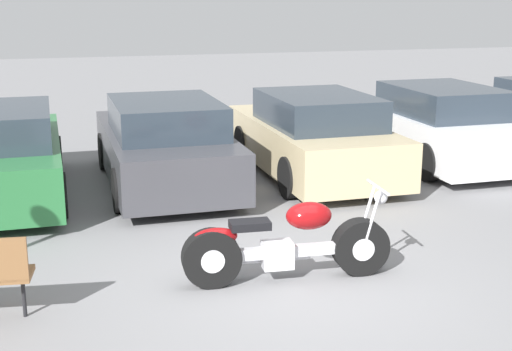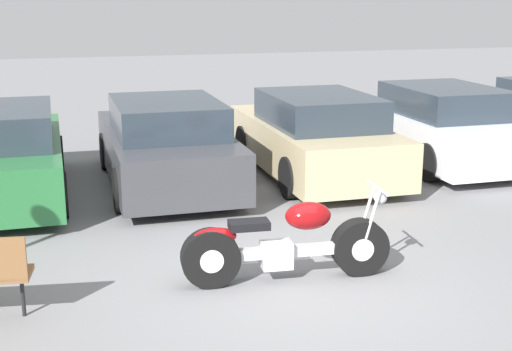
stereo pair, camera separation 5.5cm
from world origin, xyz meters
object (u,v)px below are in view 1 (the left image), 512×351
object	(u,v)px
parked_car_champagne	(313,136)
parked_car_dark_grey	(165,145)
motorcycle	(286,244)
parked_car_white	(436,126)

from	to	relation	value
parked_car_champagne	parked_car_dark_grey	bearing A→B (deg)	-179.97
motorcycle	parked_car_champagne	xyz separation A→B (m)	(1.98, 4.41, 0.26)
parked_car_dark_grey	parked_car_white	xyz separation A→B (m)	(5.23, 0.33, 0.00)
parked_car_dark_grey	parked_car_champagne	distance (m)	2.61
parked_car_dark_grey	motorcycle	bearing A→B (deg)	-81.84
parked_car_dark_grey	parked_car_champagne	world-z (taller)	same
parked_car_dark_grey	parked_car_white	bearing A→B (deg)	3.62
parked_car_champagne	parked_car_white	xyz separation A→B (m)	(2.61, 0.33, 0.00)
parked_car_champagne	parked_car_white	distance (m)	2.64
parked_car_champagne	parked_car_white	world-z (taller)	same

